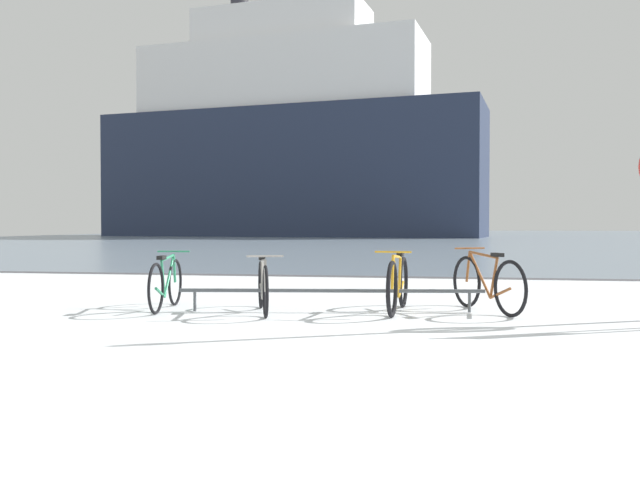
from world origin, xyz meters
TOP-DOWN VIEW (x-y plane):
  - ground at (0.00, 53.90)m, footprint 80.00×132.00m
  - bike_rack at (-1.16, 3.99)m, footprint 4.02×0.59m
  - bicycle_0 at (-3.41, 3.84)m, footprint 0.46×1.61m
  - bicycle_1 at (-2.03, 3.73)m, footprint 0.63×1.60m
  - bicycle_2 at (-0.29, 4.10)m, footprint 0.46×1.77m
  - bicycle_3 at (0.87, 4.32)m, footprint 0.86×1.61m
  - ferry_ship at (-13.68, 58.85)m, footprint 37.37×15.36m

SIDE VIEW (x-z plane):
  - ground at x=0.00m, z-range -0.08..0.00m
  - bike_rack at x=-1.16m, z-range 0.12..0.42m
  - bicycle_1 at x=-2.03m, z-range -0.03..0.74m
  - bicycle_0 at x=-3.41m, z-range -0.04..0.75m
  - bicycle_2 at x=-0.29m, z-range -0.04..0.79m
  - bicycle_3 at x=0.87m, z-range -0.04..0.80m
  - ferry_ship at x=-13.68m, z-range -4.44..22.59m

